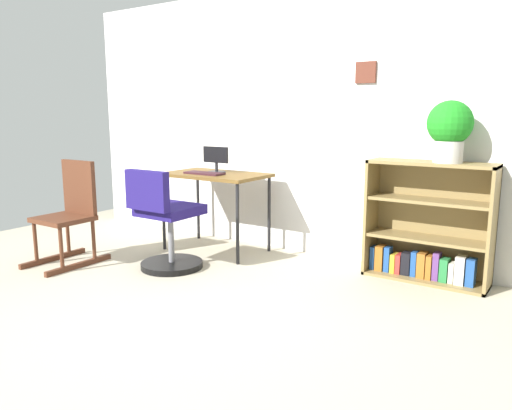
{
  "coord_description": "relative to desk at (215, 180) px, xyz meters",
  "views": [
    {
      "loc": [
        2.22,
        -1.91,
        1.29
      ],
      "look_at": [
        0.19,
        1.1,
        0.62
      ],
      "focal_mm": 34.89,
      "sensor_mm": 36.0,
      "label": 1
    }
  ],
  "objects": [
    {
      "name": "monitor",
      "position": [
        -0.02,
        0.04,
        0.19
      ],
      "size": [
        0.28,
        0.17,
        0.24
      ],
      "color": "#262628",
      "rests_on": "desk"
    },
    {
      "name": "desk",
      "position": [
        0.0,
        0.0,
        0.0
      ],
      "size": [
        0.95,
        0.58,
        0.74
      ],
      "color": "brown",
      "rests_on": "ground_plane"
    },
    {
      "name": "potted_plant_on_shelf",
      "position": [
        2.01,
        0.21,
        0.51
      ],
      "size": [
        0.32,
        0.32,
        0.45
      ],
      "color": "#B7B2A8",
      "rests_on": "bookshelf_low"
    },
    {
      "name": "office_chair",
      "position": [
        0.03,
        -0.7,
        -0.3
      ],
      "size": [
        0.52,
        0.55,
        0.85
      ],
      "color": "black",
      "rests_on": "ground_plane"
    },
    {
      "name": "keyboard",
      "position": [
        -0.04,
        -0.12,
        0.07
      ],
      "size": [
        0.38,
        0.14,
        0.02
      ],
      "primitive_type": "cube",
      "color": "#361920",
      "rests_on": "desk"
    },
    {
      "name": "wall_back",
      "position": [
        0.66,
        0.46,
        0.54
      ],
      "size": [
        5.2,
        0.12,
        2.42
      ],
      "color": "silver",
      "rests_on": "ground_plane"
    },
    {
      "name": "rocking_chair",
      "position": [
        -0.8,
        -1.0,
        -0.23
      ],
      "size": [
        0.42,
        0.64,
        0.89
      ],
      "color": "#502A1A",
      "rests_on": "ground_plane"
    },
    {
      "name": "ground_plane",
      "position": [
        0.66,
        -1.69,
        -0.67
      ],
      "size": [
        6.24,
        6.24,
        0.0
      ],
      "primitive_type": "plane",
      "color": "#ACA48D"
    },
    {
      "name": "bookshelf_low",
      "position": [
        1.89,
        0.27,
        -0.27
      ],
      "size": [
        0.93,
        0.3,
        0.93
      ],
      "color": "olive",
      "rests_on": "ground_plane"
    }
  ]
}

